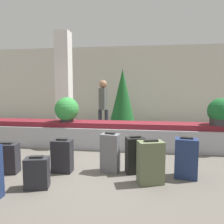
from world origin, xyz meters
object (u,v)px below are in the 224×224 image
at_px(suitcase_1, 186,158).
at_px(potted_plant_1, 67,110).
at_px(decorated_tree, 123,97).
at_px(suitcase_2, 110,153).
at_px(pillar, 64,84).
at_px(suitcase_3, 150,162).
at_px(traveler_0, 103,103).
at_px(suitcase_0, 135,155).
at_px(suitcase_4, 37,173).
at_px(suitcase_7, 62,156).
at_px(suitcase_8, 7,158).
at_px(potted_plant_0, 221,112).

bearing_deg(suitcase_1, potted_plant_1, 157.01).
distance_m(potted_plant_1, decorated_tree, 2.72).
bearing_deg(suitcase_2, suitcase_1, 8.13).
xyz_separation_m(pillar, suitcase_2, (1.89, -2.88, -1.26)).
xyz_separation_m(pillar, suitcase_3, (2.58, -3.26, -1.27)).
distance_m(suitcase_3, decorated_tree, 4.51).
height_order(suitcase_1, traveler_0, traveler_0).
height_order(pillar, traveler_0, pillar).
bearing_deg(suitcase_1, pillar, 145.69).
height_order(suitcase_0, decorated_tree, decorated_tree).
height_order(suitcase_3, potted_plant_1, potted_plant_1).
bearing_deg(decorated_tree, suitcase_4, -99.71).
bearing_deg(suitcase_7, suitcase_2, 8.84).
relative_size(suitcase_1, suitcase_3, 0.99).
distance_m(suitcase_8, potted_plant_0, 4.53).
distance_m(suitcase_4, suitcase_7, 0.67).
bearing_deg(suitcase_2, pillar, 135.30).
distance_m(suitcase_1, suitcase_4, 2.35).
bearing_deg(suitcase_8, traveler_0, 63.63).
distance_m(suitcase_4, suitcase_8, 0.93).
bearing_deg(suitcase_7, potted_plant_1, 106.50).
xyz_separation_m(potted_plant_1, decorated_tree, (1.17, 2.44, 0.22)).
bearing_deg(suitcase_8, suitcase_3, -8.15).
relative_size(potted_plant_0, traveler_0, 0.36).
relative_size(suitcase_8, potted_plant_0, 0.89).
bearing_deg(suitcase_7, suitcase_1, 1.07).
distance_m(pillar, suitcase_0, 3.92).
bearing_deg(potted_plant_1, suitcase_0, -40.65).
height_order(pillar, suitcase_1, pillar).
xyz_separation_m(suitcase_4, suitcase_7, (0.14, 0.65, 0.06)).
xyz_separation_m(suitcase_0, potted_plant_0, (1.87, 1.52, 0.61)).
relative_size(suitcase_4, traveler_0, 0.28).
distance_m(suitcase_7, traveler_0, 3.07).
relative_size(suitcase_4, potted_plant_0, 0.79).
xyz_separation_m(suitcase_0, suitcase_4, (-1.41, -0.79, -0.08)).
relative_size(suitcase_0, decorated_tree, 0.30).
distance_m(suitcase_1, suitcase_2, 1.27).
relative_size(suitcase_3, potted_plant_1, 1.12).
bearing_deg(suitcase_7, pillar, 109.19).
xyz_separation_m(potted_plant_0, traveler_0, (-2.96, 1.31, 0.11)).
xyz_separation_m(pillar, suitcase_4, (0.92, -3.66, -1.37)).
bearing_deg(traveler_0, potted_plant_1, -20.00).
bearing_deg(suitcase_7, decorated_tree, 80.47).
height_order(suitcase_0, suitcase_7, suitcase_0).
relative_size(suitcase_7, potted_plant_1, 0.97).
xyz_separation_m(pillar, suitcase_8, (0.12, -3.19, -1.34)).
distance_m(suitcase_0, suitcase_2, 0.44).
xyz_separation_m(suitcase_4, decorated_tree, (0.81, 4.75, 0.93)).
bearing_deg(suitcase_8, potted_plant_1, 69.83).
bearing_deg(pillar, potted_plant_1, -67.37).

